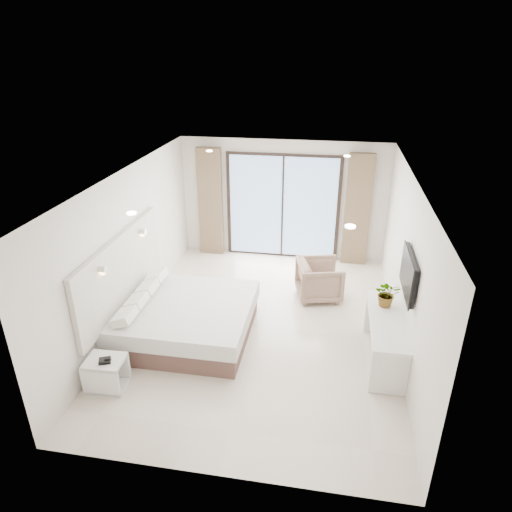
# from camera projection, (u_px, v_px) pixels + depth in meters

# --- Properties ---
(ground) EXTENTS (6.20, 6.20, 0.00)m
(ground) POSITION_uv_depth(u_px,v_px,m) (261.00, 327.00, 8.04)
(ground) COLOR beige
(ground) RESTS_ON ground
(room_shell) EXTENTS (4.62, 6.22, 2.72)m
(room_shell) POSITION_uv_depth(u_px,v_px,m) (256.00, 229.00, 8.02)
(room_shell) COLOR silver
(room_shell) RESTS_ON ground
(bed) EXTENTS (2.18, 2.07, 0.75)m
(bed) POSITION_uv_depth(u_px,v_px,m) (185.00, 319.00, 7.70)
(bed) COLOR brown
(bed) RESTS_ON ground
(nightstand) EXTENTS (0.55, 0.46, 0.48)m
(nightstand) POSITION_uv_depth(u_px,v_px,m) (107.00, 373.00, 6.54)
(nightstand) COLOR white
(nightstand) RESTS_ON ground
(phone) EXTENTS (0.20, 0.18, 0.05)m
(phone) POSITION_uv_depth(u_px,v_px,m) (105.00, 361.00, 6.37)
(phone) COLOR black
(phone) RESTS_ON nightstand
(console_desk) EXTENTS (0.54, 1.72, 0.77)m
(console_desk) POSITION_uv_depth(u_px,v_px,m) (386.00, 330.00, 6.97)
(console_desk) COLOR white
(console_desk) RESTS_ON ground
(plant) EXTENTS (0.40, 0.44, 0.34)m
(plant) POSITION_uv_depth(u_px,v_px,m) (387.00, 296.00, 7.16)
(plant) COLOR #33662D
(plant) RESTS_ON console_desk
(armchair) EXTENTS (0.93, 0.97, 0.83)m
(armchair) POSITION_uv_depth(u_px,v_px,m) (319.00, 278.00, 8.84)
(armchair) COLOR #92795F
(armchair) RESTS_ON ground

